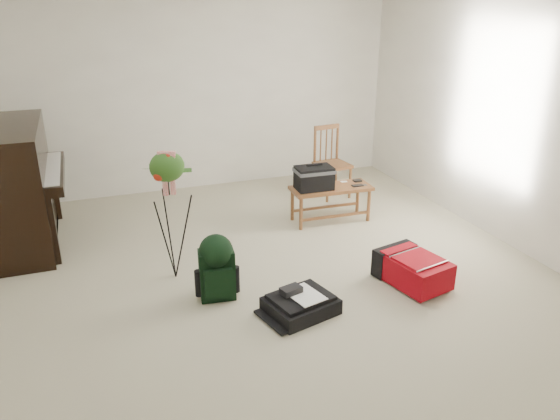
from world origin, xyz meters
name	(u,v)px	position (x,y,z in m)	size (l,w,h in m)	color
floor	(278,277)	(0.00, 0.00, 0.00)	(5.00, 5.50, 0.01)	#B9B195
wall_back	(205,93)	(0.00, 2.75, 1.25)	(5.00, 0.04, 2.50)	white
wall_right	(516,123)	(2.50, 0.00, 1.25)	(0.04, 5.50, 2.50)	white
piano	(21,189)	(-2.19, 1.60, 0.60)	(0.71, 1.50, 1.25)	black
bench	(320,181)	(0.88, 1.06, 0.50)	(0.92, 0.40, 0.70)	brown
dining_chair	(331,163)	(1.38, 1.82, 0.44)	(0.43, 0.43, 0.90)	brown
red_suitcase	(410,267)	(1.10, -0.47, 0.14)	(0.54, 0.70, 0.27)	red
black_duffel	(301,304)	(-0.03, -0.62, 0.08)	(0.62, 0.55, 0.22)	black
green_backpack	(217,264)	(-0.61, -0.16, 0.32)	(0.32, 0.29, 0.59)	black
flower_stand	(171,217)	(-0.89, 0.33, 0.60)	(0.50, 0.50, 1.24)	black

